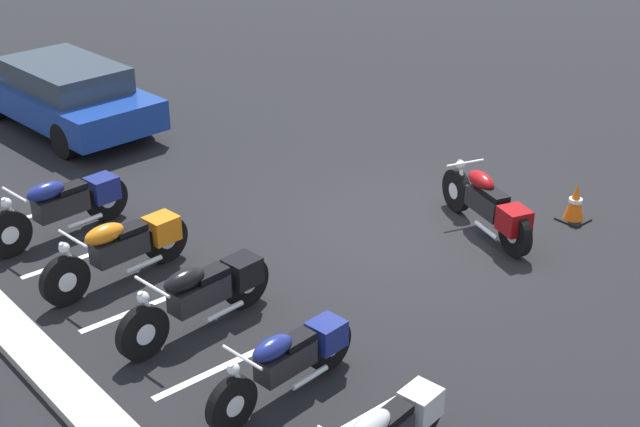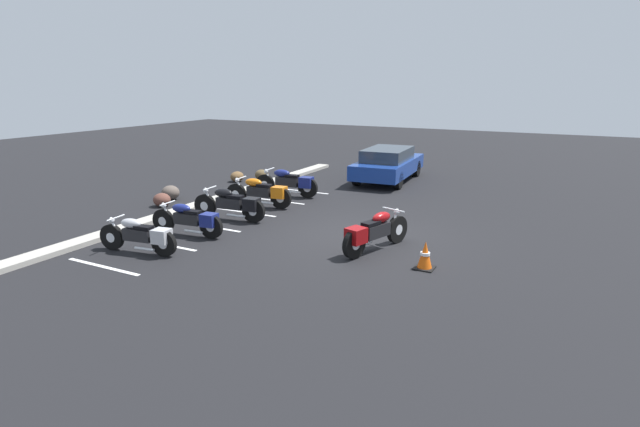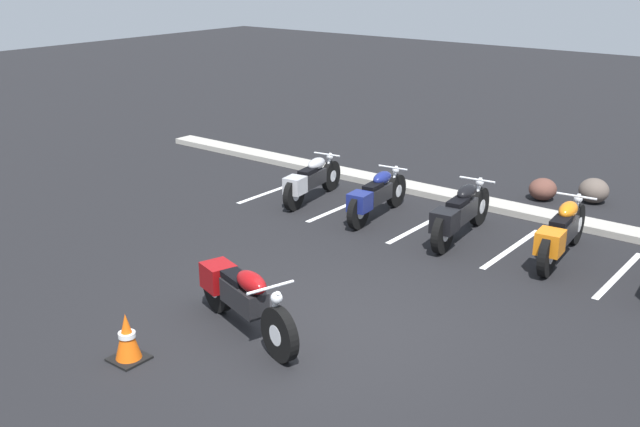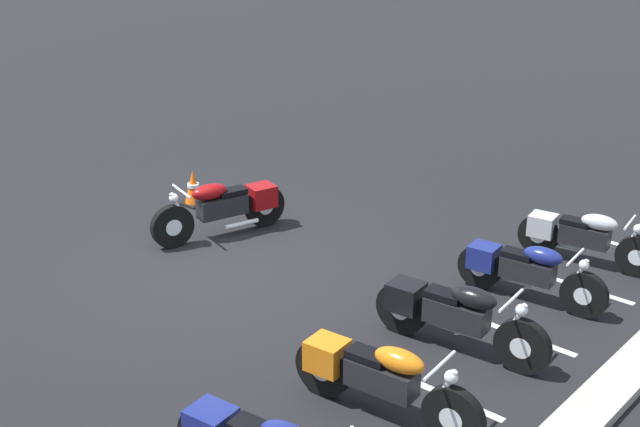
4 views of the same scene
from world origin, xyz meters
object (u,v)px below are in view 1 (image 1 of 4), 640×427
(parked_bike_1, at_px, (290,359))
(parked_bike_2, at_px, (204,293))
(parked_bike_4, at_px, (65,204))
(motorcycle_maroon_featured, at_px, (489,206))
(parked_bike_3, at_px, (124,247))
(car_blue, at_px, (64,93))
(traffic_cone, at_px, (575,203))

(parked_bike_1, height_order, parked_bike_2, parked_bike_2)
(parked_bike_4, bearing_deg, motorcycle_maroon_featured, 133.77)
(motorcycle_maroon_featured, distance_m, parked_bike_3, 5.17)
(car_blue, bearing_deg, parked_bike_1, 164.70)
(car_blue, distance_m, traffic_cone, 9.52)
(motorcycle_maroon_featured, height_order, parked_bike_3, parked_bike_3)
(car_blue, bearing_deg, parked_bike_3, 157.33)
(parked_bike_1, xyz_separation_m, car_blue, (9.14, -1.88, 0.25))
(motorcycle_maroon_featured, height_order, parked_bike_2, parked_bike_2)
(parked_bike_2, relative_size, car_blue, 0.51)
(motorcycle_maroon_featured, bearing_deg, parked_bike_2, 99.24)
(parked_bike_1, xyz_separation_m, parked_bike_2, (1.68, -0.03, 0.04))
(motorcycle_maroon_featured, relative_size, car_blue, 0.49)
(motorcycle_maroon_featured, bearing_deg, parked_bike_1, 120.37)
(motorcycle_maroon_featured, relative_size, parked_bike_3, 0.97)
(parked_bike_1, distance_m, traffic_cone, 5.89)
(motorcycle_maroon_featured, height_order, parked_bike_1, motorcycle_maroon_featured)
(parked_bike_4, xyz_separation_m, traffic_cone, (-4.51, -6.00, -0.20))
(motorcycle_maroon_featured, relative_size, parked_bike_1, 1.05)
(parked_bike_1, relative_size, parked_bike_3, 0.92)
(parked_bike_1, height_order, traffic_cone, parked_bike_1)
(motorcycle_maroon_featured, height_order, parked_bike_4, parked_bike_4)
(parked_bike_2, xyz_separation_m, parked_bike_4, (3.33, 0.16, 0.01))
(parked_bike_2, xyz_separation_m, traffic_cone, (-1.18, -5.84, -0.19))
(parked_bike_4, distance_m, traffic_cone, 7.51)
(car_blue, relative_size, traffic_cone, 7.42)
(parked_bike_4, height_order, car_blue, car_blue)
(parked_bike_3, distance_m, parked_bike_4, 1.68)
(parked_bike_2, distance_m, traffic_cone, 5.96)
(motorcycle_maroon_featured, distance_m, parked_bike_1, 4.63)
(car_blue, bearing_deg, motorcycle_maroon_featured, -165.67)
(parked_bike_1, bearing_deg, parked_bike_3, -93.83)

